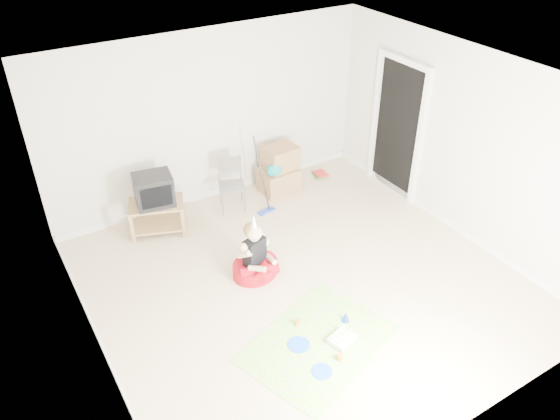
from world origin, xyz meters
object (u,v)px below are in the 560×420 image
folding_chair (232,186)px  cardboard_boxes (279,170)px  seated_woman (255,262)px  tv_stand (157,215)px  crt_tv (154,190)px  birthday_cake (342,340)px

folding_chair → cardboard_boxes: bearing=6.3°
folding_chair → seated_woman: seated_woman is taller
tv_stand → seated_woman: bearing=-65.3°
crt_tv → folding_chair: crt_tv is taller
cardboard_boxes → birthday_cake: (-1.11, -3.15, -0.32)m
tv_stand → crt_tv: bearing=0.0°
crt_tv → folding_chair: size_ratio=0.62×
folding_chair → cardboard_boxes: 0.89m
tv_stand → cardboard_boxes: bearing=2.2°
cardboard_boxes → tv_stand: bearing=-177.8°
crt_tv → seated_woman: 1.76m
crt_tv → tv_stand: bearing=-170.1°
cardboard_boxes → birthday_cake: cardboard_boxes is taller
tv_stand → seated_woman: size_ratio=0.98×
seated_woman → cardboard_boxes: bearing=50.2°
crt_tv → seated_woman: bearing=-55.3°
tv_stand → folding_chair: (1.17, -0.02, 0.12)m
cardboard_boxes → seated_woman: bearing=-129.8°
tv_stand → birthday_cake: 3.22m
folding_chair → seated_woman: 1.60m
birthday_cake → seated_woman: bearing=98.8°
cardboard_boxes → birthday_cake: 3.35m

